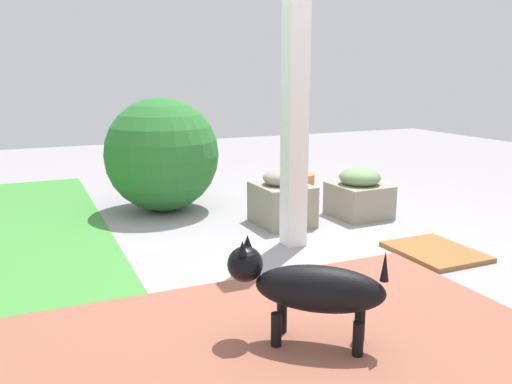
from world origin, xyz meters
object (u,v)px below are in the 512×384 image
Objects in this scene: stone_planter_near at (282,200)px; stone_planter_nearest at (359,194)px; porch_pillar at (295,86)px; terracotta_pot_tall at (299,168)px; round_shrub at (162,155)px; doormat at (435,252)px; dog at (308,287)px.

stone_planter_nearest is at bearing -94.67° from stone_planter_near.
porch_pillar is 3.27× the size of terracotta_pot_tall.
porch_pillar is 4.64× the size of stone_planter_near.
terracotta_pot_tall is at bearing -29.82° from porch_pillar.
round_shrub is at bearing 58.83° from stone_planter_nearest.
stone_planter_nearest is at bearing -4.58° from doormat.
stone_planter_near is 1.15m from terracotta_pot_tall.
round_shrub reaches higher than dog.
stone_planter_nearest is at bearing -179.53° from terracotta_pot_tall.
round_shrub reaches higher than doormat.
porch_pillar reaches higher than doormat.
porch_pillar is 1.84m from terracotta_pot_tall.
round_shrub reaches higher than stone_planter_nearest.
stone_planter_nearest is 0.79× the size of doormat.
stone_planter_near is at bearing -18.15° from porch_pillar.
dog is at bearing 152.22° from terracotta_pot_tall.
dog is (-2.51, 0.02, -0.21)m from round_shrub.
doormat is at bearing 177.98° from terracotta_pot_tall.
porch_pillar is at bearing 150.18° from terracotta_pot_tall.
round_shrub is at bearing 24.13° from porch_pillar.
round_shrub is at bearing 42.62° from stone_planter_near.
terracotta_pot_tall reaches higher than doormat.
stone_planter_nearest is 2.18m from dog.
doormat is (-1.97, 0.07, -0.22)m from terracotta_pot_tall.
doormat is at bearing 175.42° from stone_planter_nearest.
porch_pillar is at bearing 117.26° from stone_planter_nearest.
porch_pillar is at bearing -155.87° from round_shrub.
stone_planter_near is 1.11m from round_shrub.
terracotta_pot_tall reaches higher than stone_planter_near.
dog is 1.06× the size of doormat.
stone_planter_near is 0.80× the size of doormat.
round_shrub is 1.58× the size of dog.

